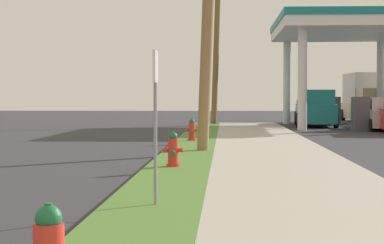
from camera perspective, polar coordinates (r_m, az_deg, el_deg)
name	(u,v)px	position (r m, az deg, el deg)	size (l,w,h in m)	color
fire_hydrant_second	(173,151)	(15.29, -1.52, -2.33)	(0.42, 0.38, 0.74)	red
fire_hydrant_third	(192,131)	(24.31, -0.02, -0.71)	(0.42, 0.37, 0.74)	red
utility_pole_background	(217,36)	(40.70, 1.97, 6.84)	(0.66, 2.33, 9.64)	brown
street_sign_post	(155,95)	(9.86, -2.94, 2.19)	(0.05, 0.36, 2.12)	gray
car_silver_by_near_pump	(384,115)	(35.76, 15.04, 0.54)	(2.03, 4.54, 1.57)	#BCBCC1
truck_tan_at_forecourt	(366,99)	(46.86, 13.67, 1.83)	(2.33, 6.47, 3.11)	tan
truck_teal_on_apron	(315,110)	(39.17, 9.77, 0.99)	(2.49, 5.54, 1.97)	#197075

